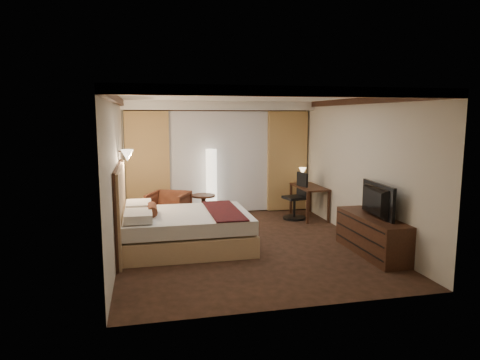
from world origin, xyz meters
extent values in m
cube|color=black|center=(0.00, 0.00, 0.00)|extent=(4.50, 5.50, 0.01)
cube|color=white|center=(0.00, 0.00, 2.70)|extent=(4.50, 5.50, 0.01)
cube|color=beige|center=(0.00, 2.75, 1.35)|extent=(4.50, 0.02, 2.70)
cube|color=beige|center=(-2.25, 0.00, 1.35)|extent=(0.02, 5.50, 2.70)
cube|color=beige|center=(2.25, 0.00, 1.35)|extent=(0.02, 5.50, 2.70)
cube|color=white|center=(0.00, 2.50, 2.60)|extent=(4.50, 0.50, 0.20)
cube|color=silver|center=(0.00, 2.67, 1.25)|extent=(2.48, 0.04, 2.45)
cube|color=tan|center=(-1.70, 2.61, 1.25)|extent=(1.00, 0.14, 2.45)
cube|color=tan|center=(1.70, 2.61, 1.25)|extent=(1.00, 0.14, 2.45)
imported|color=#542719|center=(-1.29, 1.70, 0.41)|extent=(1.04, 1.02, 0.82)
imported|color=black|center=(1.97, -1.03, 0.99)|extent=(0.72, 1.15, 0.15)
camera|label=1|loc=(-1.77, -7.48, 2.35)|focal=32.00mm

